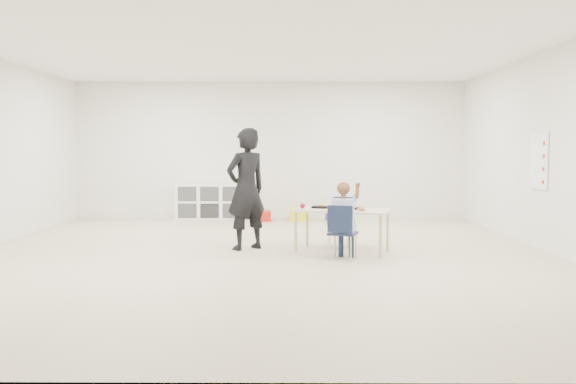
{
  "coord_description": "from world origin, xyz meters",
  "views": [
    {
      "loc": [
        0.47,
        -8.1,
        1.41
      ],
      "look_at": [
        0.41,
        -0.06,
        0.85
      ],
      "focal_mm": 38.0,
      "sensor_mm": 36.0,
      "label": 1
    }
  ],
  "objects_px": {
    "child": "(343,216)",
    "cubby_shelf": "(211,202)",
    "adult": "(246,189)",
    "table": "(342,230)",
    "chair_near": "(343,232)"
  },
  "relations": [
    {
      "from": "chair_near",
      "to": "adult",
      "type": "relative_size",
      "value": 0.41
    },
    {
      "from": "child",
      "to": "cubby_shelf",
      "type": "relative_size",
      "value": 0.8
    },
    {
      "from": "table",
      "to": "cubby_shelf",
      "type": "relative_size",
      "value": 1.02
    },
    {
      "from": "chair_near",
      "to": "adult",
      "type": "bearing_deg",
      "value": 167.88
    },
    {
      "from": "cubby_shelf",
      "to": "chair_near",
      "type": "bearing_deg",
      "value": -63.35
    },
    {
      "from": "child",
      "to": "adult",
      "type": "relative_size",
      "value": 0.65
    },
    {
      "from": "table",
      "to": "chair_near",
      "type": "xyz_separation_m",
      "value": [
        -0.03,
        -0.56,
        0.06
      ]
    },
    {
      "from": "adult",
      "to": "child",
      "type": "bearing_deg",
      "value": 110.56
    },
    {
      "from": "table",
      "to": "adult",
      "type": "xyz_separation_m",
      "value": [
        -1.33,
        0.22,
        0.56
      ]
    },
    {
      "from": "adult",
      "to": "chair_near",
      "type": "bearing_deg",
      "value": 110.56
    },
    {
      "from": "table",
      "to": "adult",
      "type": "height_order",
      "value": "adult"
    },
    {
      "from": "child",
      "to": "cubby_shelf",
      "type": "height_order",
      "value": "child"
    },
    {
      "from": "table",
      "to": "adult",
      "type": "distance_m",
      "value": 1.46
    },
    {
      "from": "adult",
      "to": "table",
      "type": "bearing_deg",
      "value": 132.19
    },
    {
      "from": "cubby_shelf",
      "to": "adult",
      "type": "xyz_separation_m",
      "value": [
        1.02,
        -3.83,
        0.51
      ]
    }
  ]
}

